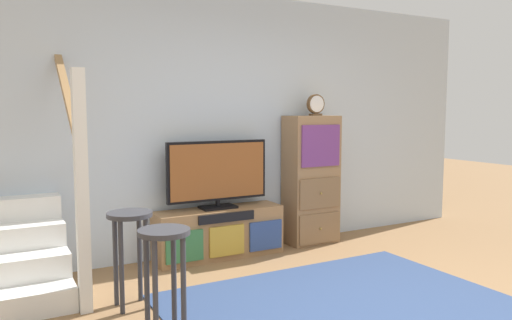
% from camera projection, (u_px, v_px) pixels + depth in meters
% --- Properties ---
extents(back_wall, '(6.40, 0.12, 2.70)m').
position_uv_depth(back_wall, '(234.00, 124.00, 5.33)').
color(back_wall, silver).
rests_on(back_wall, ground_plane).
extents(area_rug, '(2.60, 1.80, 0.01)m').
position_uv_depth(area_rug, '(340.00, 304.00, 3.84)').
color(area_rug, navy).
rests_on(area_rug, ground_plane).
extents(media_console, '(1.32, 0.38, 0.50)m').
position_uv_depth(media_console, '(219.00, 233.00, 5.06)').
color(media_console, '#997047').
rests_on(media_console, ground_plane).
extents(television, '(1.07, 0.22, 0.69)m').
position_uv_depth(television, '(218.00, 173.00, 5.02)').
color(television, black).
rests_on(television, media_console).
extents(side_cabinet, '(0.58, 0.38, 1.43)m').
position_uv_depth(side_cabinet, '(311.00, 180.00, 5.57)').
color(side_cabinet, '#93704C').
rests_on(side_cabinet, ground_plane).
extents(desk_clock, '(0.21, 0.08, 0.24)m').
position_uv_depth(desk_clock, '(316.00, 105.00, 5.49)').
color(desk_clock, '#4C3823').
rests_on(desk_clock, side_cabinet).
extents(staircase, '(1.00, 1.36, 2.20)m').
position_uv_depth(staircase, '(7.00, 246.00, 4.14)').
color(staircase, white).
rests_on(staircase, ground_plane).
extents(bar_stool_near, '(0.34, 0.34, 0.73)m').
position_uv_depth(bar_stool_near, '(164.00, 258.00, 3.23)').
color(bar_stool_near, '#333338').
rests_on(bar_stool_near, ground_plane).
extents(bar_stool_far, '(0.34, 0.34, 0.74)m').
position_uv_depth(bar_stool_far, '(130.00, 237.00, 3.74)').
color(bar_stool_far, '#333338').
rests_on(bar_stool_far, ground_plane).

